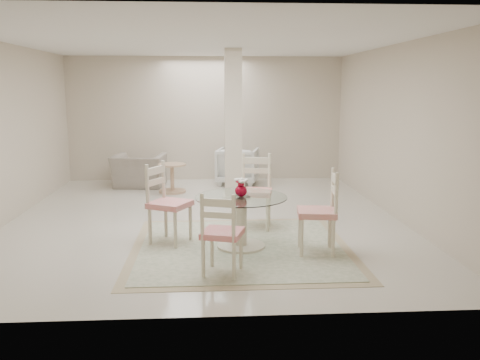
{
  "coord_description": "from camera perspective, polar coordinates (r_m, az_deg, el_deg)",
  "views": [
    {
      "loc": [
        0.06,
        -7.76,
        2.02
      ],
      "look_at": [
        0.46,
        -1.32,
        0.85
      ],
      "focal_mm": 38.0,
      "sensor_mm": 36.0,
      "label": 1
    }
  ],
  "objects": [
    {
      "name": "area_rug",
      "position": [
        6.57,
        0.11,
        -7.56
      ],
      "size": [
        2.79,
        2.79,
        0.02
      ],
      "color": "tan",
      "rests_on": "ground"
    },
    {
      "name": "column",
      "position": [
        9.1,
        -0.77,
        6.06
      ],
      "size": [
        0.3,
        0.3,
        2.7
      ],
      "primitive_type": "cube",
      "color": "beige",
      "rests_on": "ground"
    },
    {
      "name": "room_shell",
      "position": [
        7.77,
        -4.04,
        9.04
      ],
      "size": [
        6.02,
        7.02,
        2.71
      ],
      "color": "beige",
      "rests_on": "ground"
    },
    {
      "name": "dining_chair_west",
      "position": [
        6.71,
        -8.44,
        -1.91
      ],
      "size": [
        0.63,
        0.63,
        1.17
      ],
      "rotation": [
        0.0,
        0.0,
        1.09
      ],
      "color": "beige",
      "rests_on": "ground"
    },
    {
      "name": "dining_chair_east",
      "position": [
        6.29,
        9.3,
        -2.86
      ],
      "size": [
        0.51,
        0.51,
        1.15
      ],
      "rotation": [
        0.0,
        0.0,
        -1.7
      ],
      "color": "#F4EAC9",
      "rests_on": "ground"
    },
    {
      "name": "armchair_white",
      "position": [
        10.81,
        -0.27,
        1.59
      ],
      "size": [
        0.99,
        1.01,
        0.77
      ],
      "primitive_type": "imported",
      "rotation": [
        0.0,
        0.0,
        2.92
      ],
      "color": "white",
      "rests_on": "ground"
    },
    {
      "name": "dining_chair_north",
      "position": [
        7.39,
        1.75,
        -0.61
      ],
      "size": [
        0.55,
        0.55,
        1.18
      ],
      "rotation": [
        0.0,
        0.0,
        -0.17
      ],
      "color": "beige",
      "rests_on": "ground"
    },
    {
      "name": "ground",
      "position": [
        8.02,
        -3.87,
        -4.33
      ],
      "size": [
        7.0,
        7.0,
        0.0
      ],
      "primitive_type": "plane",
      "color": "beige",
      "rests_on": "ground"
    },
    {
      "name": "red_vase",
      "position": [
        6.37,
        0.12,
        -0.85
      ],
      "size": [
        0.18,
        0.17,
        0.24
      ],
      "color": "#A50520",
      "rests_on": "dining_table"
    },
    {
      "name": "dining_chair_south",
      "position": [
        5.47,
        -2.18,
        -5.39
      ],
      "size": [
        0.51,
        0.51,
        1.04
      ],
      "rotation": [
        0.0,
        0.0,
        2.86
      ],
      "color": "beige",
      "rests_on": "ground"
    },
    {
      "name": "side_table",
      "position": [
        10.03,
        -7.62,
        0.09
      ],
      "size": [
        0.54,
        0.54,
        0.57
      ],
      "color": "tan",
      "rests_on": "ground"
    },
    {
      "name": "dining_table",
      "position": [
        6.47,
        0.11,
        -4.73
      ],
      "size": [
        1.17,
        1.17,
        0.67
      ],
      "rotation": [
        0.0,
        0.0,
        -0.28
      ],
      "color": "beige",
      "rests_on": "ground"
    },
    {
      "name": "recliner_taupe",
      "position": [
        10.71,
        -11.25,
        1.03
      ],
      "size": [
        1.12,
        1.01,
        0.67
      ],
      "primitive_type": "imported",
      "rotation": [
        0.0,
        0.0,
        3.02
      ],
      "color": "gray",
      "rests_on": "ground"
    }
  ]
}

